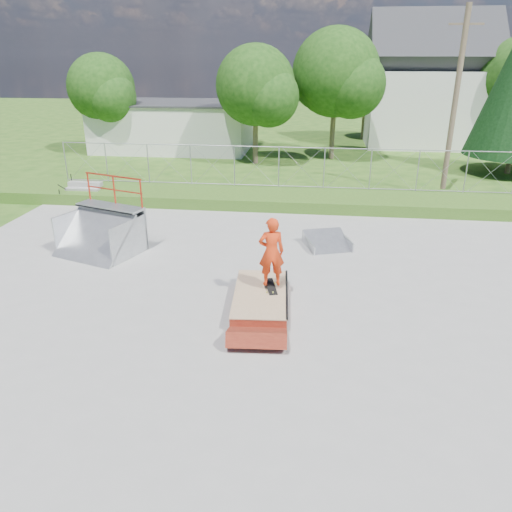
% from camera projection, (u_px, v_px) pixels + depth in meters
% --- Properties ---
extents(ground, '(120.00, 120.00, 0.00)m').
position_uv_depth(ground, '(244.00, 305.00, 13.00)').
color(ground, '#264F16').
rests_on(ground, ground).
extents(concrete_pad, '(20.00, 16.00, 0.04)m').
position_uv_depth(concrete_pad, '(244.00, 304.00, 12.99)').
color(concrete_pad, gray).
rests_on(concrete_pad, ground).
extents(grass_berm, '(24.00, 3.00, 0.50)m').
position_uv_depth(grass_berm, '(276.00, 198.00, 21.64)').
color(grass_berm, '#264F16').
rests_on(grass_berm, ground).
extents(grind_box, '(1.55, 2.89, 0.42)m').
position_uv_depth(grind_box, '(261.00, 300.00, 12.82)').
color(grind_box, maroon).
rests_on(grind_box, concrete_pad).
extents(quarter_pipe, '(2.93, 2.70, 2.39)m').
position_uv_depth(quarter_pipe, '(96.00, 219.00, 15.86)').
color(quarter_pipe, '#A3A6AB').
rests_on(quarter_pipe, concrete_pad).
extents(flat_bank_ramp, '(1.76, 1.81, 0.42)m').
position_uv_depth(flat_bank_ramp, '(327.00, 242.00, 16.74)').
color(flat_bank_ramp, '#A3A6AB').
rests_on(flat_bank_ramp, concrete_pad).
extents(skateboard, '(0.43, 0.82, 0.13)m').
position_uv_depth(skateboard, '(271.00, 287.00, 12.93)').
color(skateboard, black).
rests_on(skateboard, grind_box).
extents(skater, '(0.74, 0.57, 1.81)m').
position_uv_depth(skater, '(271.00, 255.00, 12.59)').
color(skater, red).
rests_on(skater, grind_box).
extents(concrete_stairs, '(1.50, 1.60, 0.80)m').
position_uv_depth(concrete_stairs, '(82.00, 193.00, 21.83)').
color(concrete_stairs, gray).
rests_on(concrete_stairs, ground).
extents(chain_link_fence, '(20.00, 0.06, 1.80)m').
position_uv_depth(chain_link_fence, '(279.00, 167.00, 22.12)').
color(chain_link_fence, '#919399').
rests_on(chain_link_fence, grass_berm).
extents(utility_building_flat, '(10.00, 6.00, 3.00)m').
position_uv_depth(utility_building_flat, '(175.00, 127.00, 33.58)').
color(utility_building_flat, silver).
rests_on(utility_building_flat, ground).
extents(gable_house, '(8.40, 6.08, 8.94)m').
position_uv_depth(gable_house, '(428.00, 88.00, 34.40)').
color(gable_house, silver).
rests_on(gable_house, ground).
extents(utility_pole, '(0.24, 0.24, 8.00)m').
position_uv_depth(utility_pole, '(455.00, 105.00, 21.65)').
color(utility_pole, brown).
rests_on(utility_pole, ground).
extents(tree_left_near, '(4.76, 4.48, 6.65)m').
position_uv_depth(tree_left_near, '(259.00, 89.00, 27.99)').
color(tree_left_near, brown).
rests_on(tree_left_near, ground).
extents(tree_center, '(5.44, 5.12, 7.60)m').
position_uv_depth(tree_center, '(341.00, 76.00, 29.05)').
color(tree_center, brown).
rests_on(tree_center, ground).
extents(tree_left_far, '(4.42, 4.16, 6.18)m').
position_uv_depth(tree_left_far, '(104.00, 90.00, 31.12)').
color(tree_left_far, brown).
rests_on(tree_left_far, ground).
extents(tree_back_mid, '(4.08, 3.84, 5.70)m').
position_uv_depth(tree_back_mid, '(370.00, 89.00, 36.63)').
color(tree_back_mid, brown).
rests_on(tree_back_mid, ground).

